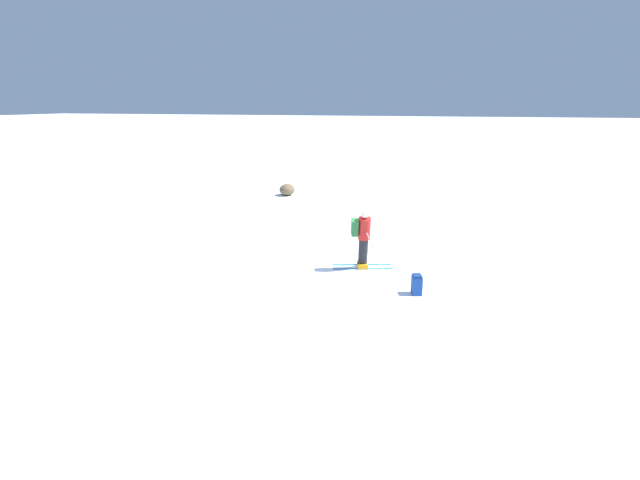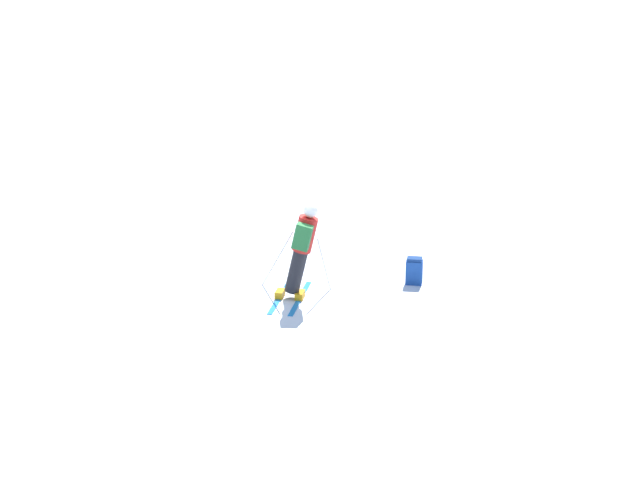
# 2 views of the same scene
# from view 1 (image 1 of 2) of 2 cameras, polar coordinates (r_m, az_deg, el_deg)

# --- Properties ---
(ground_plane) EXTENTS (300.00, 300.00, 0.00)m
(ground_plane) POSITION_cam_1_polar(r_m,az_deg,el_deg) (14.24, 4.90, -3.02)
(ground_plane) COLOR white
(skier) EXTENTS (1.33, 1.74, 1.80)m
(skier) POSITION_cam_1_polar(r_m,az_deg,el_deg) (13.69, 4.92, 0.55)
(skier) COLOR #1E7AC6
(skier) RESTS_ON ground
(spare_backpack) EXTENTS (0.35, 0.30, 0.50)m
(spare_backpack) POSITION_cam_1_polar(r_m,az_deg,el_deg) (12.33, 11.00, -5.03)
(spare_backpack) COLOR #194293
(spare_backpack) RESTS_ON ground
(exposed_boulder_0) EXTENTS (0.88, 0.75, 0.57)m
(exposed_boulder_0) POSITION_cam_1_polar(r_m,az_deg,el_deg) (25.00, -3.78, 5.77)
(exposed_boulder_0) COLOR brown
(exposed_boulder_0) RESTS_ON ground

